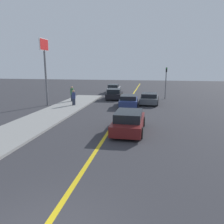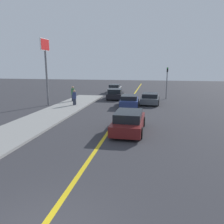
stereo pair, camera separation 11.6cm
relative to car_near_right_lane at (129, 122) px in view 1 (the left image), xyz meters
The scene contains 11 objects.
road_center_line 8.60m from the car_near_right_lane, 98.48° to the left, with size 0.20×60.00×0.01m.
sidewalk_left 7.61m from the car_near_right_lane, 156.95° to the left, with size 3.45×24.98×0.15m.
car_near_right_lane is the anchor object (origin of this frame).
car_ahead_center 8.92m from the car_near_right_lane, 95.93° to the left, with size 2.11×4.12×1.19m.
car_far_distant 10.94m from the car_near_right_lane, 83.77° to the left, with size 2.11×4.16×1.20m.
car_parked_left_lot 14.11m from the car_near_right_lane, 103.37° to the left, with size 2.13×3.91×1.30m.
car_oncoming_far 20.66m from the car_near_right_lane, 102.40° to the left, with size 2.01×4.34×1.31m.
pedestrian_near_curb 10.21m from the car_near_right_lane, 129.94° to the left, with size 0.40×0.40×1.58m.
pedestrian_mid_group 12.78m from the car_near_right_lane, 126.58° to the left, with size 0.40×0.40×1.73m.
traffic_light 15.32m from the car_near_right_lane, 78.08° to the left, with size 0.18×0.40×3.95m.
roadside_sign 13.12m from the car_near_right_lane, 140.47° to the left, with size 0.20×1.82×6.86m.
Camera 1 is at (2.60, -4.07, 4.19)m, focal length 35.00 mm.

